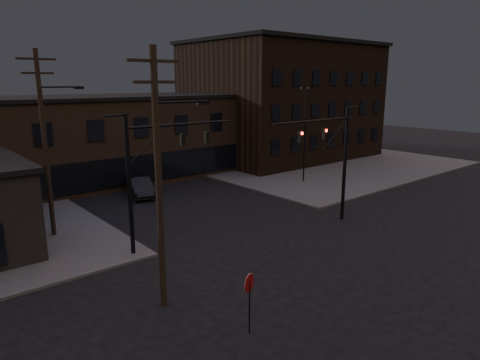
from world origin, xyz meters
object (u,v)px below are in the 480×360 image
stop_sign (249,289)px  traffic_signal_near (335,153)px  car_crossing (141,187)px  parked_car_lot_a (276,160)px  parked_car_lot_b (280,160)px  traffic_signal_far (150,166)px

stop_sign → traffic_signal_near: bearing=25.9°
car_crossing → parked_car_lot_a: bearing=20.9°
traffic_signal_near → parked_car_lot_b: bearing=55.4°
traffic_signal_far → parked_car_lot_a: traffic_signal_far is taller
parked_car_lot_a → parked_car_lot_b: parked_car_lot_a is taller
stop_sign → parked_car_lot_a: stop_sign is taller
parked_car_lot_a → car_crossing: size_ratio=1.00×
traffic_signal_far → parked_car_lot_a: (22.57, 12.75, -4.04)m
traffic_signal_near → traffic_signal_far: bearing=163.8°
parked_car_lot_a → parked_car_lot_b: size_ratio=1.00×
stop_sign → parked_car_lot_a: (23.85, 22.74, -0.87)m
traffic_signal_far → parked_car_lot_b: 27.12m
traffic_signal_far → car_crossing: size_ratio=1.65×
parked_car_lot_b → traffic_signal_far: bearing=115.2°
parked_car_lot_a → car_crossing: 17.51m
traffic_signal_near → car_crossing: size_ratio=1.65×
traffic_signal_near → parked_car_lot_a: size_ratio=1.65×
parked_car_lot_b → stop_sign: bearing=129.1°
stop_sign → parked_car_lot_b: (24.73, 22.97, -0.99)m
traffic_signal_far → car_crossing: 13.28m
parked_car_lot_a → car_crossing: (-17.47, -1.23, -0.18)m
parked_car_lot_a → traffic_signal_near: bearing=137.6°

